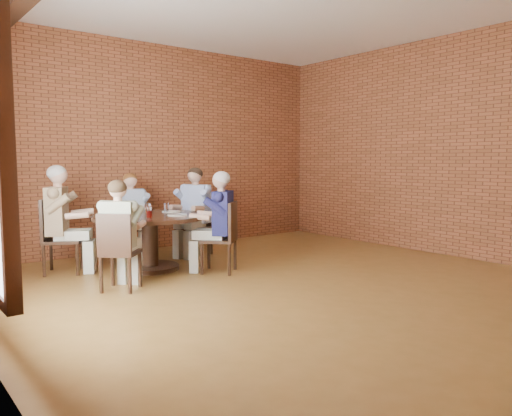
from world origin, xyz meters
TOP-DOWN VIEW (x-y plane):
  - floor at (0.00, 0.00)m, footprint 7.00×7.00m
  - wall_back at (0.00, 3.50)m, footprint 7.00×0.00m
  - wall_right at (3.25, 0.00)m, footprint 0.00×7.00m
  - dining_table at (-0.90, 2.00)m, footprint 1.53×1.53m
  - chair_a at (0.18, 2.56)m, footprint 0.60×0.60m
  - diner_a at (0.10, 2.52)m, footprint 0.85×0.79m
  - chair_b at (-0.71, 3.05)m, footprint 0.47×0.47m
  - diner_b at (-0.73, 2.97)m, footprint 0.60×0.69m
  - chair_c at (-1.97, 2.57)m, footprint 0.63×0.63m
  - diner_c at (-1.89, 2.52)m, footprint 0.90×0.84m
  - chair_d at (-1.70, 1.17)m, footprint 0.55×0.55m
  - diner_d at (-1.65, 1.23)m, footprint 0.76×0.76m
  - chair_e at (-0.19, 1.24)m, footprint 0.60×0.60m
  - diner_e at (-0.25, 1.30)m, footprint 0.83×0.83m
  - plate_a at (-0.50, 2.12)m, footprint 0.26×0.26m
  - plate_b at (-0.89, 2.50)m, footprint 0.26×0.26m
  - plate_c at (-1.32, 2.00)m, footprint 0.26×0.26m
  - plate_d at (-0.64, 1.70)m, footprint 0.26×0.26m
  - glass_a at (-0.62, 2.04)m, footprint 0.07×0.07m
  - glass_b at (-0.84, 2.16)m, footprint 0.07×0.07m
  - glass_c at (-1.17, 2.27)m, footprint 0.07×0.07m
  - glass_d at (-1.05, 2.15)m, footprint 0.07×0.07m
  - glass_e at (-1.11, 2.00)m, footprint 0.07×0.07m
  - glass_f at (-1.05, 1.70)m, footprint 0.07×0.07m
  - smartphone at (-0.57, 1.72)m, footprint 0.08×0.14m

SIDE VIEW (x-z plane):
  - floor at x=0.00m, z-range 0.00..0.00m
  - chair_d at x=-1.70m, z-range 0.04..0.94m
  - chair_b at x=-0.71m, z-range 0.04..0.95m
  - chair_e at x=-0.19m, z-range 0.04..0.98m
  - chair_a at x=0.18m, z-range 0.04..0.99m
  - chair_c at x=-1.97m, z-range 0.04..1.02m
  - dining_table at x=-0.90m, z-range 0.15..0.90m
  - diner_d at x=-1.65m, z-range 0.00..1.26m
  - diner_b at x=-0.73m, z-range 0.00..1.28m
  - diner_e at x=-0.25m, z-range 0.00..1.33m
  - diner_a at x=0.10m, z-range 0.00..1.37m
  - diner_c at x=-1.89m, z-range 0.00..1.41m
  - smartphone at x=-0.57m, z-range 0.75..0.76m
  - plate_a at x=-0.50m, z-range 0.75..0.76m
  - plate_b at x=-0.89m, z-range 0.75..0.76m
  - plate_c at x=-1.32m, z-range 0.75..0.76m
  - plate_d at x=-0.64m, z-range 0.75..0.76m
  - glass_a at x=-0.62m, z-range 0.75..0.89m
  - glass_b at x=-0.84m, z-range 0.75..0.89m
  - glass_c at x=-1.17m, z-range 0.75..0.89m
  - glass_d at x=-1.05m, z-range 0.75..0.89m
  - glass_e at x=-1.11m, z-range 0.75..0.89m
  - glass_f at x=-1.05m, z-range 0.75..0.89m
  - wall_back at x=0.00m, z-range -1.80..5.20m
  - wall_right at x=3.25m, z-range -1.80..5.20m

